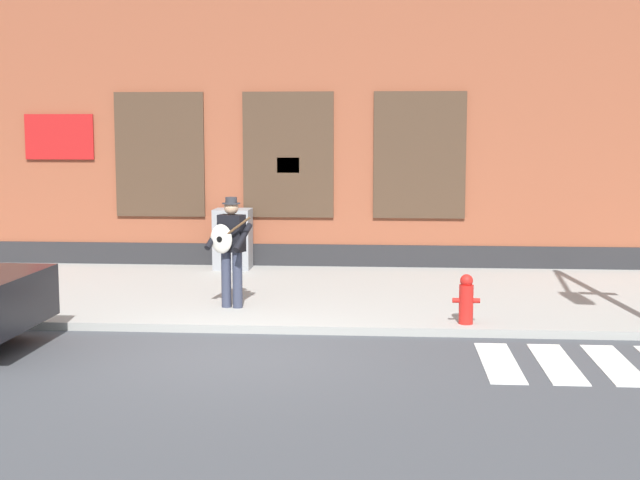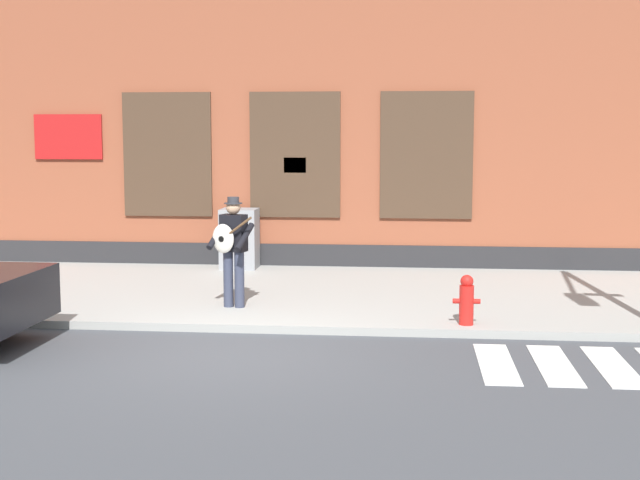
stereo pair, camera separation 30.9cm
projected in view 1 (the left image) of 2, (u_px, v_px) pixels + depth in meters
ground_plane at (229, 355)px, 11.12m from camera, size 160.00×160.00×0.00m
sidewalk at (271, 293)px, 15.04m from camera, size 28.00×5.55×0.12m
building_backdrop at (298, 98)px, 19.35m from camera, size 28.00×4.06×7.01m
busker at (230, 245)px, 13.43m from camera, size 0.72×0.66×1.68m
utility_box at (233, 239)px, 17.34m from camera, size 0.70×0.64×1.17m
fire_hydrant at (466, 299)px, 12.36m from camera, size 0.38×0.20×0.70m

